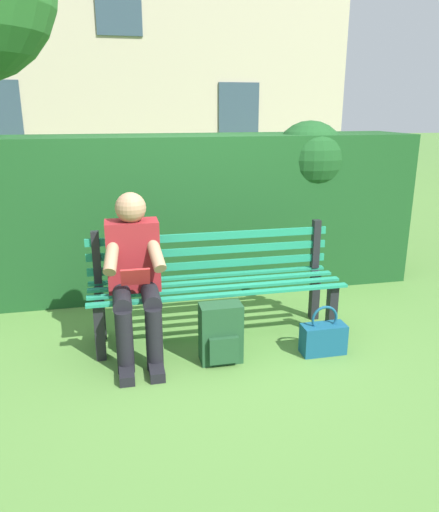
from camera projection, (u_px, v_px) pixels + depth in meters
The scene contains 7 objects.
ground at pixel (217, 336), 3.87m from camera, with size 60.00×60.00×0.00m, color #517F38.
park_bench at pixel (215, 280), 3.81m from camera, with size 1.95×0.50×0.86m.
person_seated at pixel (134, 272), 3.47m from camera, with size 0.44×0.73×1.18m.
hedge_backdrop at pixel (158, 210), 4.73m from camera, with size 5.12×0.87×1.64m.
building_facade at pixel (119, 52), 11.24m from camera, with size 9.86×3.30×6.03m.
backpack at pixel (221, 334), 3.44m from camera, with size 0.30×0.24×0.44m.
handbag at pixel (323, 338), 3.58m from camera, with size 0.33×0.15×0.38m.
Camera 1 is at (0.73, 3.44, 1.74)m, focal length 34.00 mm.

